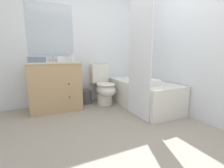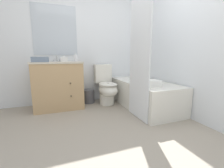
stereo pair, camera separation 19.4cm
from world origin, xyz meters
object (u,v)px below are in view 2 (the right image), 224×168
object	(u,v)px
soap_dispenser	(76,58)
hand_towel_folded	(40,59)
toilet	(106,87)
bathtub	(143,94)
sink_faucet	(57,60)
tissue_box	(64,59)
vanity_cabinet	(59,85)
bath_towel_folded	(151,83)
wastebasket	(89,96)

from	to	relation	value
soap_dispenser	hand_towel_folded	xyz separation A→B (m)	(-0.60, -0.20, -0.02)
toilet	bathtub	world-z (taller)	toilet
bathtub	sink_faucet	bearing A→B (deg)	155.68
tissue_box	hand_towel_folded	xyz separation A→B (m)	(-0.39, -0.28, 0.00)
toilet	tissue_box	xyz separation A→B (m)	(-0.79, 0.19, 0.56)
vanity_cabinet	toilet	distance (m)	0.92
sink_faucet	toilet	distance (m)	1.09
hand_towel_folded	bath_towel_folded	world-z (taller)	hand_towel_folded
tissue_box	sink_faucet	bearing A→B (deg)	149.99
vanity_cabinet	wastebasket	size ratio (longest dim) A/B	3.14
bathtub	vanity_cabinet	bearing A→B (deg)	161.71
vanity_cabinet	wastebasket	world-z (taller)	vanity_cabinet
wastebasket	toilet	bearing A→B (deg)	-29.11
sink_faucet	soap_dispenser	size ratio (longest dim) A/B	0.93
vanity_cabinet	wastebasket	xyz separation A→B (m)	(0.58, 0.11, -0.30)
bathtub	tissue_box	xyz separation A→B (m)	(-1.39, 0.61, 0.66)
toilet	soap_dispenser	xyz separation A→B (m)	(-0.57, 0.11, 0.58)
bath_towel_folded	wastebasket	bearing A→B (deg)	127.01
toilet	bath_towel_folded	bearing A→B (deg)	-62.12
bathtub	wastebasket	size ratio (longest dim) A/B	5.71
tissue_box	bath_towel_folded	distance (m)	1.67
tissue_box	hand_towel_folded	distance (m)	0.47
hand_towel_folded	toilet	bearing A→B (deg)	4.26
toilet	wastebasket	world-z (taller)	toilet
vanity_cabinet	bath_towel_folded	distance (m)	1.66
wastebasket	tissue_box	size ratio (longest dim) A/B	2.06
toilet	tissue_box	world-z (taller)	tissue_box
hand_towel_folded	bathtub	bearing A→B (deg)	-10.74
vanity_cabinet	soap_dispenser	world-z (taller)	soap_dispenser
bathtub	tissue_box	distance (m)	1.66
vanity_cabinet	bathtub	world-z (taller)	vanity_cabinet
bathtub	hand_towel_folded	world-z (taller)	hand_towel_folded
wastebasket	hand_towel_folded	distance (m)	1.17
bathtub	hand_towel_folded	xyz separation A→B (m)	(-1.78, 0.34, 0.66)
soap_dispenser	sink_faucet	bearing A→B (deg)	156.01
vanity_cabinet	sink_faucet	distance (m)	0.49
hand_towel_folded	vanity_cabinet	bearing A→B (deg)	32.09
sink_faucet	bathtub	distance (m)	1.79
bath_towel_folded	vanity_cabinet	bearing A→B (deg)	145.52
soap_dispenser	hand_towel_folded	bearing A→B (deg)	-161.73
vanity_cabinet	tissue_box	size ratio (longest dim) A/B	6.45
bathtub	tissue_box	bearing A→B (deg)	156.22
bathtub	bath_towel_folded	distance (m)	0.55
bathtub	tissue_box	world-z (taller)	tissue_box
wastebasket	soap_dispenser	bearing A→B (deg)	-162.55
bathtub	bath_towel_folded	xyz separation A→B (m)	(-0.15, -0.44, 0.29)
soap_dispenser	vanity_cabinet	bearing A→B (deg)	-174.28
soap_dispenser	hand_towel_folded	world-z (taller)	soap_dispenser
bath_towel_folded	soap_dispenser	bearing A→B (deg)	136.61
tissue_box	bath_towel_folded	bearing A→B (deg)	-40.23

